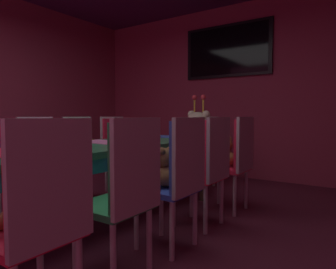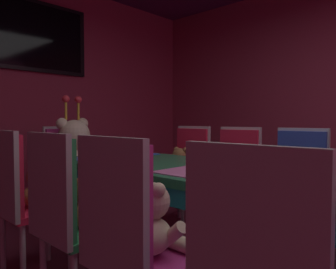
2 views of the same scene
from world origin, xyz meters
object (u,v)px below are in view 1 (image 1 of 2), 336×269
Objects in this scene: chair_right_3 at (180,171)px; chair_right_4 at (211,161)px; chair_left_5 at (116,145)px; teddy_right_1 at (25,206)px; chair_right_1 at (43,206)px; teddy_right_5 at (225,154)px; king_teddy_bear at (197,136)px; teddy_left_3 at (49,155)px; chair_right_5 at (238,155)px; teddy_left_5 at (124,147)px; teddy_right_4 at (196,161)px; teddy_left_4 at (90,152)px; wall_tv at (227,51)px; chair_right_2 at (127,184)px; teddy_right_3 at (164,170)px; banquet_table at (71,157)px; chair_left_3 at (40,154)px; throne_chair at (203,144)px.

chair_right_4 is (-0.03, 0.55, 0.00)m from chair_right_3.
chair_left_5 is 2.71m from teddy_right_1.
chair_right_1 reaches higher than teddy_right_5.
teddy_left_3 is at bearing -21.27° from king_teddy_bear.
chair_right_5 is at bearing -90.68° from chair_right_1.
chair_right_5 is (1.58, -0.01, 0.01)m from teddy_left_5.
teddy_left_3 is 1.12× the size of teddy_right_4.
teddy_left_4 is 0.99× the size of teddy_right_1.
chair_right_1 is at bearing -77.77° from wall_tv.
chair_right_2 is 0.68× the size of wall_tv.
chair_right_3 is 1.00× the size of chair_right_4.
teddy_left_5 is 0.21× the size of wall_tv.
teddy_right_3 is (1.44, -1.13, 0.01)m from teddy_left_5.
chair_right_5 reaches higher than teddy_left_3.
chair_right_2 and chair_right_5 have the same top height.
chair_left_5 is 1.19× the size of king_teddy_bear.
chair_right_5 is (-0.00, 1.12, 0.00)m from chair_right_3.
teddy_left_3 reaches higher than teddy_left_4.
chair_left_5 is at bearing -55.06° from teddy_right_1.
teddy_left_3 is (-0.71, 0.28, -0.06)m from banquet_table.
teddy_right_1 is 1.09m from teddy_right_3.
wall_tv is (-0.71, 2.28, 1.47)m from teddy_right_4.
banquet_table is 2.39× the size of wall_tv.
chair_right_2 is 3.19× the size of teddy_right_4.
chair_right_3 is (1.58, -1.13, 0.01)m from teddy_left_5.
wall_tv is (0.70, 2.29, 1.48)m from teddy_left_4.
teddy_right_4 is at bearing 0.31° from teddy_left_4.
king_teddy_bear reaches higher than chair_right_1.
teddy_left_3 is at bearing 37.54° from teddy_right_5.
chair_left_5 is 1.58m from teddy_right_5.
chair_left_3 is at bearing 161.73° from banquet_table.
wall_tv is (-0.85, 3.92, 1.45)m from chair_right_1.
teddy_right_5 is (-0.12, 1.66, -0.00)m from chair_right_2.
teddy_left_3 is 0.35× the size of chair_right_2.
teddy_right_4 is 2.80m from wall_tv.
chair_left_5 is at bearing -49.89° from king_teddy_bear.
chair_right_4 is 1.00× the size of chair_right_5.
teddy_left_4 is 1.67m from chair_right_3.
teddy_right_3 reaches higher than teddy_right_4.
chair_right_5 is at bearing -180.00° from teddy_right_5.
teddy_left_3 is 0.35× the size of throne_chair.
teddy_right_5 is 0.41× the size of king_teddy_bear.
banquet_table is 3.53× the size of chair_right_5.
chair_left_3 is at bearing -90.81° from chair_left_5.
teddy_left_5 is (0.16, 1.12, -0.01)m from chair_left_3.
wall_tv reaches higher than teddy_left_5.
chair_left_3 is 1.74m from chair_right_3.
chair_right_3 is 2.91× the size of teddy_right_5.
teddy_left_4 is 1.63m from throne_chair.
teddy_right_5 is at bearing -85.89° from chair_right_2.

